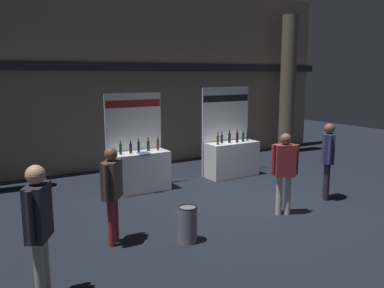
% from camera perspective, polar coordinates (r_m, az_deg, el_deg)
% --- Properties ---
extents(ground_plane, '(27.38, 27.38, 0.00)m').
position_cam_1_polar(ground_plane, '(9.18, 7.10, -8.20)').
color(ground_plane, black).
extents(hall_colonnade, '(13.69, 1.33, 5.57)m').
position_cam_1_polar(hall_colonnade, '(12.67, -5.84, 9.46)').
color(hall_colonnade, gray).
rests_on(hall_colonnade, ground_plane).
extents(exhibitor_booth_0, '(1.48, 0.72, 2.39)m').
position_cam_1_polar(exhibitor_booth_0, '(9.90, -7.53, -3.28)').
color(exhibitor_booth_0, white).
rests_on(exhibitor_booth_0, ground_plane).
extents(exhibitor_booth_1, '(1.57, 0.66, 2.49)m').
position_cam_1_polar(exhibitor_booth_1, '(11.30, 5.61, -1.53)').
color(exhibitor_booth_1, white).
rests_on(exhibitor_booth_1, ground_plane).
extents(trash_bin, '(0.34, 0.34, 0.64)m').
position_cam_1_polar(trash_bin, '(6.96, -0.66, -11.39)').
color(trash_bin, slate).
rests_on(trash_bin, ground_plane).
extents(visitor_0, '(0.41, 0.42, 1.77)m').
position_cam_1_polar(visitor_0, '(9.54, 18.86, -1.43)').
color(visitor_0, '#23232D').
rests_on(visitor_0, ground_plane).
extents(visitor_1, '(0.51, 0.40, 1.69)m').
position_cam_1_polar(visitor_1, '(8.28, 13.10, -3.13)').
color(visitor_1, silver).
rests_on(visitor_1, ground_plane).
extents(visitor_4, '(0.46, 0.49, 1.67)m').
position_cam_1_polar(visitor_4, '(6.80, -11.38, -6.01)').
color(visitor_4, maroon).
rests_on(visitor_4, ground_plane).
extents(visitor_5, '(0.40, 0.53, 1.79)m').
position_cam_1_polar(visitor_5, '(5.28, -21.08, -10.35)').
color(visitor_5, '#ADA393').
rests_on(visitor_5, ground_plane).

